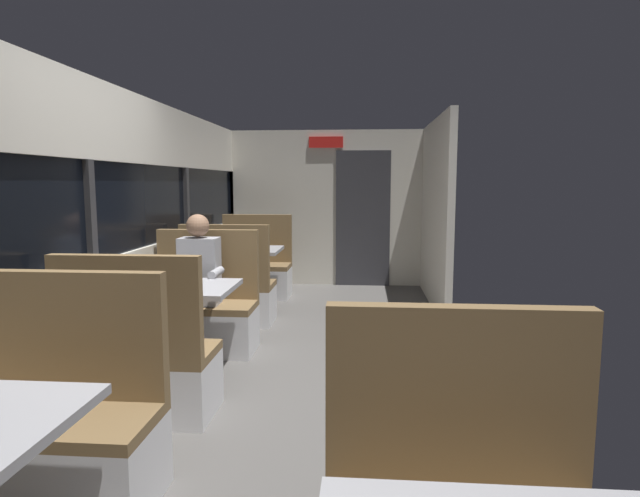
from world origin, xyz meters
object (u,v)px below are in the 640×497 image
at_px(dining_table_mid_window, 176,298).
at_px(bench_near_window_facing_entry, 60,435).
at_px(bench_far_window_facing_end, 229,294).
at_px(bench_mid_window_facing_entry, 204,315).
at_px(bench_far_window_facing_entry, 255,272).
at_px(seated_passenger, 201,294).
at_px(dining_table_far_window, 243,257).
at_px(bench_mid_window_facing_end, 140,368).

bearing_deg(dining_table_mid_window, bench_near_window_facing_entry, -90.00).
distance_m(dining_table_mid_window, bench_far_window_facing_end, 1.66).
distance_m(bench_mid_window_facing_entry, bench_far_window_facing_end, 0.93).
distance_m(bench_far_window_facing_entry, seated_passenger, 2.41).
bearing_deg(dining_table_far_window, bench_mid_window_facing_end, -90.00).
bearing_deg(dining_table_far_window, bench_far_window_facing_entry, 90.00).
distance_m(bench_mid_window_facing_end, dining_table_far_window, 3.04).
height_order(bench_near_window_facing_entry, bench_far_window_facing_entry, same).
distance_m(bench_mid_window_facing_entry, dining_table_far_window, 1.66).
relative_size(dining_table_mid_window, bench_mid_window_facing_end, 0.82).
bearing_deg(bench_far_window_facing_end, bench_far_window_facing_entry, 90.00).
relative_size(dining_table_mid_window, seated_passenger, 0.71).
height_order(dining_table_mid_window, bench_far_window_facing_entry, bench_far_window_facing_entry).
bearing_deg(bench_far_window_facing_end, dining_table_far_window, 90.00).
bearing_deg(bench_far_window_facing_entry, dining_table_mid_window, -90.00).
xyz_separation_m(bench_near_window_facing_entry, dining_table_mid_window, (0.00, 1.63, 0.31)).
bearing_deg(bench_mid_window_facing_end, dining_table_far_window, 90.00).
bearing_deg(bench_far_window_facing_entry, bench_mid_window_facing_end, -90.00).
xyz_separation_m(bench_far_window_facing_end, bench_far_window_facing_entry, (0.00, 1.40, 0.00)).
relative_size(bench_mid_window_facing_end, dining_table_far_window, 1.22).
distance_m(bench_mid_window_facing_entry, bench_far_window_facing_entry, 2.33).
bearing_deg(bench_far_window_facing_entry, bench_far_window_facing_end, -90.00).
xyz_separation_m(bench_near_window_facing_entry, bench_mid_window_facing_end, (0.00, 0.93, 0.00)).
distance_m(dining_table_mid_window, seated_passenger, 0.64).
bearing_deg(dining_table_mid_window, bench_far_window_facing_end, 90.00).
bearing_deg(bench_far_window_facing_end, dining_table_mid_window, -90.00).
bearing_deg(seated_passenger, dining_table_far_window, 90.00).
xyz_separation_m(bench_near_window_facing_entry, bench_far_window_facing_end, (0.00, 3.25, 0.00)).
bearing_deg(bench_near_window_facing_entry, seated_passenger, 90.00).
xyz_separation_m(bench_mid_window_facing_entry, bench_far_window_facing_end, (0.00, 0.93, 0.00)).
relative_size(bench_near_window_facing_entry, bench_far_window_facing_end, 1.00).
distance_m(bench_mid_window_facing_end, bench_mid_window_facing_entry, 1.40).
bearing_deg(dining_table_mid_window, dining_table_far_window, 90.00).
bearing_deg(dining_table_mid_window, seated_passenger, 90.00).
distance_m(dining_table_mid_window, dining_table_far_window, 2.33).
bearing_deg(bench_far_window_facing_end, bench_near_window_facing_entry, -90.00).
relative_size(bench_near_window_facing_entry, bench_far_window_facing_entry, 1.00).
xyz_separation_m(dining_table_mid_window, bench_far_window_facing_end, (0.00, 1.63, -0.31)).
bearing_deg(seated_passenger, bench_near_window_facing_entry, -90.00).
height_order(bench_near_window_facing_entry, dining_table_mid_window, bench_near_window_facing_entry).
xyz_separation_m(dining_table_mid_window, bench_far_window_facing_entry, (0.00, 3.03, -0.31)).
distance_m(dining_table_far_window, bench_far_window_facing_entry, 0.77).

